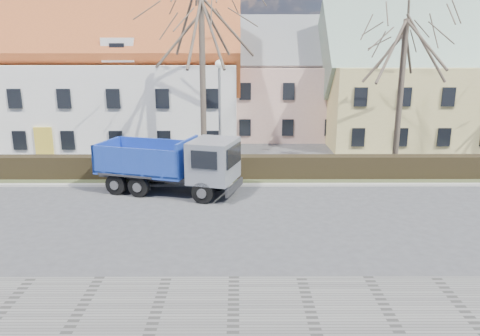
{
  "coord_description": "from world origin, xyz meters",
  "views": [
    {
      "loc": [
        0.15,
        -20.07,
        7.49
      ],
      "look_at": [
        0.23,
        2.38,
        1.6
      ],
      "focal_mm": 35.0,
      "sensor_mm": 36.0,
      "label": 1
    }
  ],
  "objects_px": {
    "cart_frame": "(141,183)",
    "parked_car_a": "(128,154)",
    "dump_truck": "(164,164)",
    "streetlight": "(220,118)"
  },
  "relations": [
    {
      "from": "streetlight",
      "to": "parked_car_a",
      "type": "xyz_separation_m",
      "value": [
        -6.16,
        2.67,
        -2.76
      ]
    },
    {
      "from": "dump_truck",
      "to": "parked_car_a",
      "type": "height_order",
      "value": "dump_truck"
    },
    {
      "from": "streetlight",
      "to": "dump_truck",
      "type": "bearing_deg",
      "value": -129.27
    },
    {
      "from": "dump_truck",
      "to": "streetlight",
      "type": "relative_size",
      "value": 1.12
    },
    {
      "from": "dump_truck",
      "to": "parked_car_a",
      "type": "relative_size",
      "value": 2.04
    },
    {
      "from": "dump_truck",
      "to": "cart_frame",
      "type": "height_order",
      "value": "dump_truck"
    },
    {
      "from": "cart_frame",
      "to": "parked_car_a",
      "type": "distance_m",
      "value": 6.06
    },
    {
      "from": "cart_frame",
      "to": "parked_car_a",
      "type": "height_order",
      "value": "parked_car_a"
    },
    {
      "from": "dump_truck",
      "to": "streetlight",
      "type": "xyz_separation_m",
      "value": [
        2.82,
        3.45,
        1.87
      ]
    },
    {
      "from": "dump_truck",
      "to": "parked_car_a",
      "type": "bearing_deg",
      "value": 135.7
    }
  ]
}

